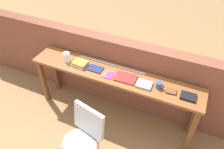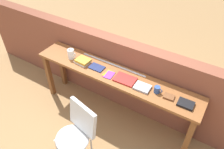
% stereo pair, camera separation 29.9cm
% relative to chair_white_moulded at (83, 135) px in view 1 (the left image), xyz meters
% --- Properties ---
extents(ground_plane, '(40.00, 40.00, 0.00)m').
position_rel_chair_white_moulded_xyz_m(ground_plane, '(0.03, 0.55, -0.53)').
color(ground_plane, '#9E7547').
extents(brick_wall_back, '(6.00, 0.20, 1.21)m').
position_rel_chair_white_moulded_xyz_m(brick_wall_back, '(0.03, 1.19, 0.08)').
color(brick_wall_back, brown).
rests_on(brick_wall_back, ground).
extents(sideboard, '(2.50, 0.44, 0.88)m').
position_rel_chair_white_moulded_xyz_m(sideboard, '(0.03, 0.85, 0.21)').
color(sideboard, brown).
rests_on(sideboard, ground).
extents(chair_white_moulded, '(0.53, 0.54, 0.89)m').
position_rel_chair_white_moulded_xyz_m(chair_white_moulded, '(0.00, 0.00, 0.00)').
color(chair_white_moulded, silver).
rests_on(chair_white_moulded, ground).
extents(pitcher_white, '(0.14, 0.10, 0.18)m').
position_rel_chair_white_moulded_xyz_m(pitcher_white, '(-0.71, 0.83, 0.43)').
color(pitcher_white, white).
rests_on(pitcher_white, sideboard).
extents(book_stack_leftmost, '(0.23, 0.18, 0.06)m').
position_rel_chair_white_moulded_xyz_m(book_stack_leftmost, '(-0.49, 0.82, 0.39)').
color(book_stack_leftmost, white).
rests_on(book_stack_leftmost, sideboard).
extents(magazine_cycling, '(0.22, 0.15, 0.02)m').
position_rel_chair_white_moulded_xyz_m(magazine_cycling, '(-0.25, 0.83, 0.36)').
color(magazine_cycling, navy).
rests_on(magazine_cycling, sideboard).
extents(pamphlet_pile_colourful, '(0.15, 0.18, 0.01)m').
position_rel_chair_white_moulded_xyz_m(pamphlet_pile_colourful, '(-0.02, 0.79, 0.36)').
color(pamphlet_pile_colourful, '#E5334C').
rests_on(pamphlet_pile_colourful, sideboard).
extents(book_open_centre, '(0.30, 0.21, 0.02)m').
position_rel_chair_white_moulded_xyz_m(book_open_centre, '(0.22, 0.82, 0.36)').
color(book_open_centre, red).
rests_on(book_open_centre, sideboard).
extents(book_grey_hardcover, '(0.21, 0.17, 0.03)m').
position_rel_chair_white_moulded_xyz_m(book_grey_hardcover, '(0.49, 0.80, 0.37)').
color(book_grey_hardcover, '#9E9EA3').
rests_on(book_grey_hardcover, sideboard).
extents(mug, '(0.11, 0.08, 0.09)m').
position_rel_chair_white_moulded_xyz_m(mug, '(0.68, 0.83, 0.40)').
color(mug, '#2D4C8C').
rests_on(mug, sideboard).
extents(leather_journal_brown, '(0.14, 0.11, 0.02)m').
position_rel_chair_white_moulded_xyz_m(leather_journal_brown, '(0.84, 0.82, 0.37)').
color(leather_journal_brown, brown).
rests_on(leather_journal_brown, sideboard).
extents(book_repair_rightmost, '(0.19, 0.15, 0.03)m').
position_rel_chair_white_moulded_xyz_m(book_repair_rightmost, '(1.06, 0.82, 0.37)').
color(book_repair_rightmost, black).
rests_on(book_repair_rightmost, sideboard).
extents(ruler_metal_back_edge, '(1.06, 0.03, 0.00)m').
position_rel_chair_white_moulded_xyz_m(ruler_metal_back_edge, '(-0.09, 1.02, 0.35)').
color(ruler_metal_back_edge, silver).
rests_on(ruler_metal_back_edge, sideboard).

